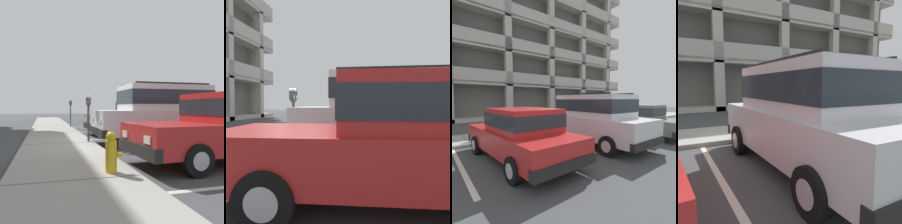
{
  "view_description": "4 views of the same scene",
  "coord_description": "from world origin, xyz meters",
  "views": [
    {
      "loc": [
        -7.81,
        1.76,
        1.24
      ],
      "look_at": [
        0.43,
        -0.5,
        1.07
      ],
      "focal_mm": 40.0,
      "sensor_mm": 36.0,
      "label": 1
    },
    {
      "loc": [
        -6.17,
        -1.92,
        1.22
      ],
      "look_at": [
        0.51,
        -0.82,
        0.99
      ],
      "focal_mm": 40.0,
      "sensor_mm": 36.0,
      "label": 2
    },
    {
      "loc": [
        -5.21,
        -7.08,
        1.8
      ],
      "look_at": [
        -0.09,
        -0.55,
        1.2
      ],
      "focal_mm": 28.0,
      "sensor_mm": 36.0,
      "label": 3
    },
    {
      "loc": [
        -2.24,
        -5.72,
        1.6
      ],
      "look_at": [
        0.45,
        -0.92,
        0.93
      ],
      "focal_mm": 35.0,
      "sensor_mm": 36.0,
      "label": 4
    }
  ],
  "objects": [
    {
      "name": "parking_meter_near",
      "position": [
        0.26,
        0.35,
        1.23
      ],
      "size": [
        0.35,
        0.12,
        1.49
      ],
      "color": "#47474C",
      "rests_on": "sidewalk"
    },
    {
      "name": "silver_suv",
      "position": [
        0.08,
        -2.25,
        1.09
      ],
      "size": [
        2.05,
        4.8,
        2.03
      ],
      "rotation": [
        0.0,
        0.0,
        0.01
      ],
      "color": "silver",
      "rests_on": "ground_plane"
    },
    {
      "name": "fire_hydrant",
      "position": [
        -3.7,
        0.65,
        0.46
      ],
      "size": [
        0.3,
        0.3,
        0.7
      ],
      "color": "gold",
      "rests_on": "sidewalk"
    },
    {
      "name": "ground_plane",
      "position": [
        0.0,
        0.0,
        -0.05
      ],
      "size": [
        80.0,
        80.0,
        0.1
      ],
      "color": "#444749"
    },
    {
      "name": "parking_stall_lines",
      "position": [
        1.53,
        -1.4,
        0.0
      ],
      "size": [
        12.35,
        4.8,
        0.01
      ],
      "color": "silver",
      "rests_on": "ground_plane"
    },
    {
      "name": "dark_hatchback",
      "position": [
        2.96,
        -2.41,
        0.82
      ],
      "size": [
        1.98,
        4.55,
        1.54
      ],
      "rotation": [
        0.0,
        0.0,
        0.04
      ],
      "color": "#5B665B",
      "rests_on": "ground_plane"
    },
    {
      "name": "parking_meter_far",
      "position": [
        6.37,
        0.3,
        1.26
      ],
      "size": [
        0.35,
        0.12,
        1.53
      ],
      "color": "#595B60",
      "rests_on": "sidewalk"
    },
    {
      "name": "sidewalk",
      "position": [
        0.0,
        1.3,
        0.06
      ],
      "size": [
        40.0,
        2.2,
        0.12
      ],
      "color": "#9E9B93",
      "rests_on": "ground_plane"
    }
  ]
}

